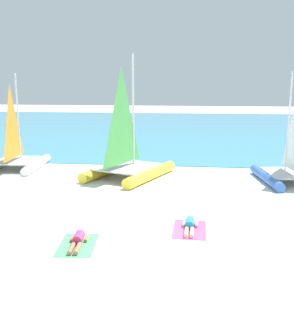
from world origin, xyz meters
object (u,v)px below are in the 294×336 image
Objects in this scene: sailboat_white at (17,155)px; towel_right at (190,229)px; sailboat_yellow at (128,160)px; sunbather_right at (190,225)px; towel_left at (78,245)px; sailboat_blue at (290,167)px; sunbather_left at (78,240)px.

sailboat_white is 13.19m from towel_right.
sunbather_right is (3.31, -7.24, -0.80)m from sailboat_yellow.
sailboat_white is 2.80× the size of towel_left.
sailboat_yellow is (6.57, -1.39, 0.14)m from sailboat_white.
sunbather_right is at bearing -132.00° from sailboat_blue.
sailboat_white is 6.72m from sailboat_yellow.
sunbather_right is at bearing 28.07° from towel_left.
towel_left and towel_right have the same top height.
towel_left is 1.22× the size of sunbather_right.
sailboat_white is 12.25m from sunbather_left.
sailboat_white reaches higher than towel_right.
sailboat_blue is at bearing 19.93° from sailboat_yellow.
towel_right is at bearing -45.06° from sailboat_white.
sailboat_blue is 12.04m from towel_left.
towel_right is 0.14m from sunbather_right.
sailboat_blue is 8.03m from sailboat_yellow.
sunbather_left and sunbather_right have the same top height.
towel_right is 1.22× the size of sunbather_right.
sailboat_blue is 3.41× the size of sunbather_left.
sailboat_yellow reaches higher than towel_right.
sunbather_left reaches higher than towel_right.
sailboat_white reaches higher than towel_left.
sunbather_right reaches higher than towel_left.
sunbather_left is 1.00× the size of sunbather_right.
towel_left is (-8.09, -8.88, -0.79)m from sailboat_blue.
sunbather_right is (3.38, 1.80, 0.13)m from towel_left.
sunbather_right is at bearing -44.31° from sailboat_yellow.
sailboat_yellow reaches higher than sailboat_white.
sailboat_blue reaches higher than sunbather_right.
towel_right is at bearing -90.00° from sunbather_right.
sailboat_yellow is 8.00m from sunbather_right.
sunbather_right is at bearing 89.00° from towel_right.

